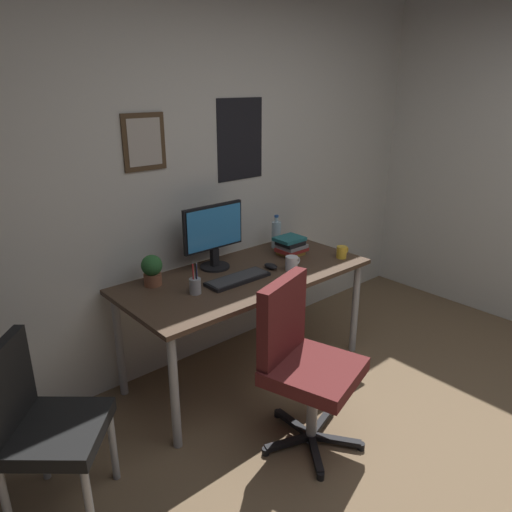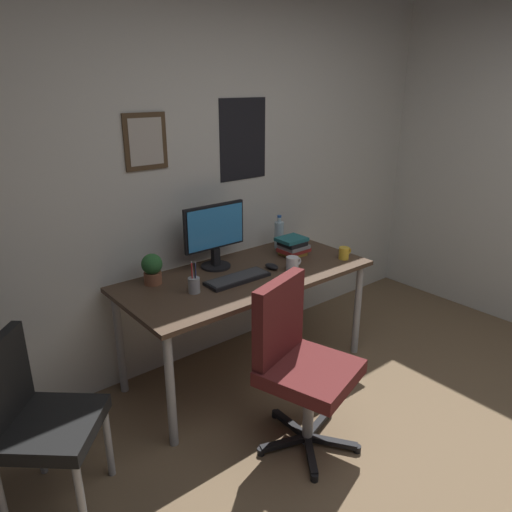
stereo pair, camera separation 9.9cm
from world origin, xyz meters
TOP-DOWN VIEW (x-y plane):
  - wall_back at (-0.00, 2.15)m, footprint 4.40×0.10m
  - desk at (-0.07, 1.69)m, footprint 1.68×0.76m
  - office_chair at (-0.28, 0.97)m, footprint 0.58×0.59m
  - side_chair at (-1.52, 1.41)m, footprint 0.59×0.59m
  - monitor at (-0.16, 1.91)m, footprint 0.46×0.20m
  - keyboard at (-0.19, 1.63)m, footprint 0.43×0.15m
  - computer_mouse at (0.11, 1.64)m, footprint 0.06×0.11m
  - water_bottle at (0.44, 1.94)m, footprint 0.07×0.07m
  - coffee_mug_near at (0.20, 1.53)m, footprint 0.12×0.08m
  - coffee_mug_far at (0.64, 1.47)m, footprint 0.11×0.07m
  - potted_plant at (-0.62, 1.92)m, footprint 0.13×0.13m
  - pen_cup at (-0.50, 1.65)m, footprint 0.07×0.07m
  - book_stack_left at (0.40, 1.75)m, footprint 0.22×0.18m

SIDE VIEW (x-z plane):
  - side_chair at x=-1.52m, z-range 0.06..0.94m
  - office_chair at x=-0.28m, z-range 0.05..1.00m
  - desk at x=-0.07m, z-range 0.30..1.03m
  - keyboard at x=-0.19m, z-range 0.74..0.76m
  - computer_mouse at x=0.11m, z-range 0.74..0.77m
  - coffee_mug_far at x=0.64m, z-range 0.74..0.82m
  - coffee_mug_near at x=0.20m, z-range 0.74..0.83m
  - pen_cup at x=-0.50m, z-range 0.69..0.89m
  - book_stack_left at x=0.40m, z-range 0.74..0.87m
  - potted_plant at x=-0.62m, z-range 0.74..0.94m
  - water_bottle at x=0.44m, z-range 0.72..0.97m
  - monitor at x=-0.16m, z-range 0.76..1.19m
  - wall_back at x=0.00m, z-range 0.00..2.60m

